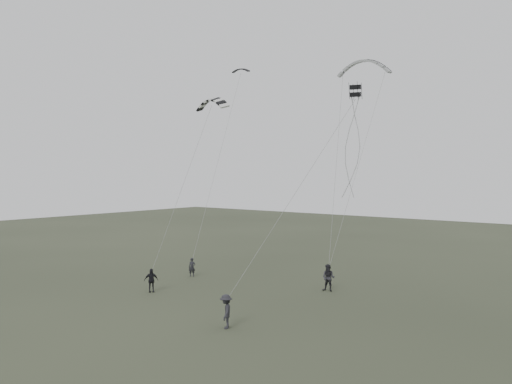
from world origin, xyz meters
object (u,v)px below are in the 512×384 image
Objects in this scene: flyer_left at (192,267)px; flyer_center at (151,280)px; flyer_right at (328,278)px; kite_pale_large at (364,61)px; kite_dark_small at (241,69)px; kite_striped at (212,99)px; kite_box at (355,91)px; flyer_far at (226,311)px.

flyer_left is 5.96m from flyer_center.
flyer_center is at bearing -149.82° from flyer_right.
flyer_center is 23.19m from kite_pale_large.
kite_dark_small is at bearing 63.84° from flyer_left.
kite_pale_large is (0.59, 4.24, 16.37)m from flyer_right.
kite_striped reaches higher than flyer_left.
kite_striped is at bearing 151.52° from kite_box.
flyer_left is at bearing -177.27° from flyer_right.
flyer_left is 11.87m from flyer_right.
flyer_left is at bearing 152.97° from kite_box.
kite_dark_small is 2.40× the size of kite_box.
kite_striped reaches higher than flyer_far.
flyer_far is (-0.05, -11.20, -0.04)m from flyer_right.
flyer_right is at bearing -110.60° from kite_pale_large.
kite_box is at bearing 110.79° from flyer_far.
kite_dark_small reaches higher than kite_box.
flyer_right is at bearing 114.35° from kite_box.
kite_striped is at bearing -80.27° from kite_dark_small.
kite_pale_large is at bearing -6.88° from flyer_left.
kite_pale_large reaches higher than kite_box.
kite_striped is at bearing -159.10° from kite_pale_large.
flyer_far is 18.69m from kite_striped.
flyer_left is 0.49× the size of kite_striped.
flyer_center reaches higher than flyer_left.
flyer_left is 2.18× the size of kite_box.
flyer_left is 0.38× the size of kite_pale_large.
flyer_right is at bearing -23.72° from flyer_left.
kite_pale_large is (10.58, 12.40, 16.50)m from flyer_center.
flyer_center is 10.39m from flyer_far.
kite_dark_small is (-12.88, 16.72, 17.74)m from flyer_far.
kite_pale_large is (13.52, -1.29, -1.33)m from kite_dark_small.
kite_dark_small reaches higher than kite_pale_large.
flyer_center is 1.00× the size of kite_dark_small.
kite_striped is 13.85m from kite_box.
kite_box is at bearing -40.22° from flyer_center.
flyer_right reaches higher than flyer_left.
kite_striped is (-9.95, -6.60, -2.83)m from kite_pale_large.
kite_pale_large is at bearing 72.99° from flyer_right.
flyer_center is at bearing 174.77° from kite_box.
kite_pale_large is at bearing 141.11° from flyer_far.
kite_striped is at bearing -174.92° from flyer_right.
kite_dark_small is (-2.94, 13.68, 17.83)m from flyer_center.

